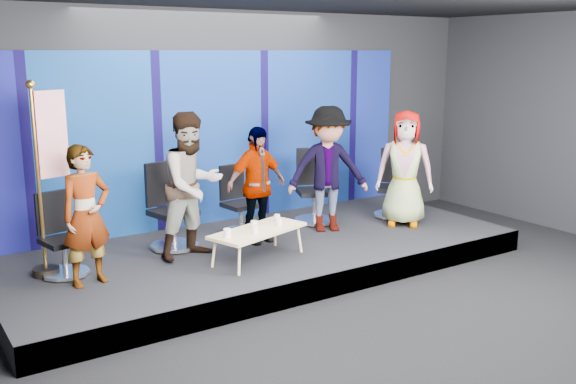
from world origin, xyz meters
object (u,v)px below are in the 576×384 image
Objects in this scene: panelist_c at (256,185)px; chair_d at (314,198)px; mug_c at (254,224)px; flag_stand at (48,174)px; mug_b at (255,229)px; mug_e at (277,218)px; chair_b at (171,220)px; chair_e at (393,195)px; chair_a at (62,248)px; mug_a at (227,233)px; panelist_d at (328,169)px; panelist_a at (86,216)px; chair_c at (239,211)px; panelist_b at (192,186)px; mug_d at (279,221)px; coffee_table at (258,232)px; panelist_e at (405,168)px.

panelist_c is 1.40m from chair_d.
flag_stand is at bearing 160.57° from mug_c.
mug_e is at bearing 31.89° from mug_b.
chair_b is 3.65m from chair_e.
mug_a is at bearing -39.20° from chair_a.
panelist_c is 2.71m from flag_stand.
panelist_d is 1.48m from chair_e.
panelist_a is 2.46m from panelist_c.
flag_stand reaches higher than chair_e.
chair_c is 0.69m from panelist_c.
panelist_b reaches higher than mug_c.
panelist_b is 1.33m from chair_c.
chair_b reaches higher than mug_e.
mug_e is at bearing -14.41° from panelist_a.
panelist_d reaches higher than mug_d.
coffee_table is 14.21× the size of mug_b.
chair_e is at bearing 11.42° from mug_e.
chair_c is 10.32× the size of mug_d.
chair_d is at bearing -10.44° from chair_b.
coffee_table is (-2.71, -0.25, -0.50)m from panelist_e.
chair_b is 1.48m from mug_d.
panelist_d is at bearing -32.45° from chair_c.
coffee_table is at bearing -34.68° from flag_stand.
mug_c is at bearing -18.32° from panelist_a.
panelist_a reaches higher than mug_b.
chair_b is 0.63× the size of panelist_d.
chair_e reaches higher than mug_b.
chair_e is at bearing -17.38° from chair_b.
mug_e is at bearing -124.85° from chair_e.
mug_c reaches higher than coffee_table.
panelist_e is 5.04m from flag_stand.
flag_stand is (-2.28, 0.88, 0.84)m from coffee_table.
mug_a is at bearing -170.53° from mug_d.
panelist_d is at bearing 19.28° from mug_c.
mug_a reaches higher than mug_c.
mug_d is at bearing -130.87° from panelist_d.
flag_stand is at bearing -160.82° from panelist_d.
panelist_c reaches higher than mug_c.
chair_c is 1.28m from chair_d.
mug_a is (-3.41, -0.82, 0.10)m from chair_e.
panelist_c is 0.77m from mug_d.
panelist_d reaches higher than mug_c.
chair_b is at bearing 134.68° from mug_d.
coffee_table is at bearing -123.01° from chair_d.
mug_a is at bearing 177.31° from mug_b.
flag_stand is (-5.20, 0.17, 0.86)m from chair_e.
panelist_a is at bearing 167.03° from mug_b.
mug_d is 0.20m from mug_e.
panelist_b reaches higher than chair_c.
chair_b is at bearing 125.25° from mug_c.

